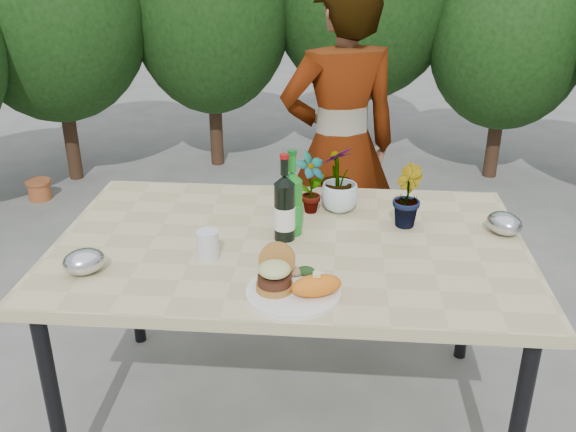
# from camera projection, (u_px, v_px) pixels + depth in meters

# --- Properties ---
(ground) EXTENTS (80.00, 80.00, 0.00)m
(ground) POSITION_uv_depth(u_px,v_px,m) (290.00, 412.00, 2.51)
(ground) COLOR #62625D
(ground) RESTS_ON ground
(patio_table) EXTENTS (1.60, 1.00, 0.75)m
(patio_table) POSITION_uv_depth(u_px,v_px,m) (290.00, 256.00, 2.22)
(patio_table) COLOR #C9B886
(patio_table) RESTS_ON ground
(shrub_hedge) EXTENTS (6.87, 5.04, 2.13)m
(shrub_hedge) POSITION_uv_depth(u_px,v_px,m) (318.00, 41.00, 3.57)
(shrub_hedge) COLOR #382316
(shrub_hedge) RESTS_ON ground
(dinner_plate) EXTENTS (0.28, 0.28, 0.01)m
(dinner_plate) POSITION_uv_depth(u_px,v_px,m) (293.00, 292.00, 1.87)
(dinner_plate) COLOR white
(dinner_plate) RESTS_ON patio_table
(burger_stack) EXTENTS (0.11, 0.16, 0.11)m
(burger_stack) POSITION_uv_depth(u_px,v_px,m) (275.00, 273.00, 1.87)
(burger_stack) COLOR #B7722D
(burger_stack) RESTS_ON dinner_plate
(sweet_potato) EXTENTS (0.17, 0.12, 0.06)m
(sweet_potato) POSITION_uv_depth(u_px,v_px,m) (316.00, 285.00, 1.84)
(sweet_potato) COLOR orange
(sweet_potato) RESTS_ON dinner_plate
(grilled_veg) EXTENTS (0.08, 0.05, 0.03)m
(grilled_veg) POSITION_uv_depth(u_px,v_px,m) (301.00, 271.00, 1.95)
(grilled_veg) COLOR olive
(grilled_veg) RESTS_ON dinner_plate
(wine_bottle) EXTENTS (0.07, 0.07, 0.31)m
(wine_bottle) POSITION_uv_depth(u_px,v_px,m) (284.00, 209.00, 2.17)
(wine_bottle) COLOR black
(wine_bottle) RESTS_ON patio_table
(sparkling_water) EXTENTS (0.07, 0.07, 0.31)m
(sparkling_water) POSITION_uv_depth(u_px,v_px,m) (292.00, 204.00, 2.20)
(sparkling_water) COLOR #167C1C
(sparkling_water) RESTS_ON patio_table
(plastic_cup) EXTENTS (0.07, 0.07, 0.09)m
(plastic_cup) POSITION_uv_depth(u_px,v_px,m) (208.00, 245.00, 2.07)
(plastic_cup) COLOR silver
(plastic_cup) RESTS_ON patio_table
(seedling_left) EXTENTS (0.15, 0.14, 0.23)m
(seedling_left) POSITION_uv_depth(u_px,v_px,m) (310.00, 183.00, 2.37)
(seedling_left) COLOR #22551D
(seedling_left) RESTS_ON patio_table
(seedling_mid) EXTENTS (0.12, 0.14, 0.22)m
(seedling_mid) POSITION_uv_depth(u_px,v_px,m) (406.00, 196.00, 2.27)
(seedling_mid) COLOR #2E6021
(seedling_mid) RESTS_ON patio_table
(seedling_right) EXTENTS (0.18, 0.18, 0.23)m
(seedling_right) POSITION_uv_depth(u_px,v_px,m) (337.00, 176.00, 2.44)
(seedling_right) COLOR #25511B
(seedling_right) RESTS_ON patio_table
(blue_bowl) EXTENTS (0.16, 0.16, 0.11)m
(blue_bowl) POSITION_uv_depth(u_px,v_px,m) (339.00, 197.00, 2.40)
(blue_bowl) COLOR silver
(blue_bowl) RESTS_ON patio_table
(foil_packet_left) EXTENTS (0.17, 0.17, 0.08)m
(foil_packet_left) POSITION_uv_depth(u_px,v_px,m) (84.00, 261.00, 1.98)
(foil_packet_left) COLOR silver
(foil_packet_left) RESTS_ON patio_table
(foil_packet_right) EXTENTS (0.17, 0.17, 0.08)m
(foil_packet_right) POSITION_uv_depth(u_px,v_px,m) (504.00, 223.00, 2.23)
(foil_packet_right) COLOR #B1B4B9
(foil_packet_right) RESTS_ON patio_table
(person) EXTENTS (0.66, 0.54, 1.57)m
(person) POSITION_uv_depth(u_px,v_px,m) (340.00, 148.00, 2.99)
(person) COLOR #95654A
(person) RESTS_ON ground
(terracotta_pot) EXTENTS (0.17, 0.17, 0.14)m
(terracotta_pot) POSITION_uv_depth(u_px,v_px,m) (39.00, 190.00, 4.41)
(terracotta_pot) COLOR #AE572C
(terracotta_pot) RESTS_ON ground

